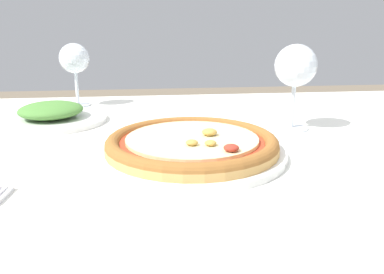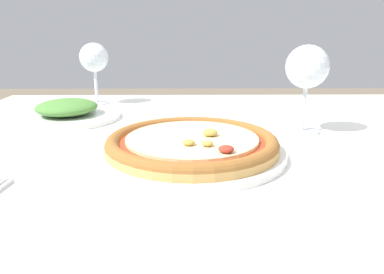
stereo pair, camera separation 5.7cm
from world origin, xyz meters
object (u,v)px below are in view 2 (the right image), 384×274
object	(u,v)px
dining_table	(284,191)
wine_glass_far_right	(307,69)
side_plate	(67,112)
pizza_plate	(192,145)
wine_glass_far_left	(94,59)

from	to	relation	value
dining_table	wine_glass_far_right	bearing A→B (deg)	61.42
dining_table	side_plate	world-z (taller)	side_plate
wine_glass_far_right	pizza_plate	bearing A→B (deg)	-147.55
pizza_plate	wine_glass_far_right	xyz separation A→B (m)	(0.21, 0.13, 0.10)
dining_table	side_plate	size ratio (longest dim) A/B	6.03
pizza_plate	wine_glass_far_left	size ratio (longest dim) A/B	1.87
dining_table	wine_glass_far_left	world-z (taller)	wine_glass_far_left
dining_table	pizza_plate	size ratio (longest dim) A/B	4.67
pizza_plate	wine_glass_far_left	distance (m)	0.49
pizza_plate	side_plate	bearing A→B (deg)	137.79
wine_glass_far_right	side_plate	size ratio (longest dim) A/B	0.72
wine_glass_far_right	side_plate	bearing A→B (deg)	167.21
dining_table	side_plate	distance (m)	0.48
wine_glass_far_left	side_plate	distance (m)	0.20
dining_table	wine_glass_far_left	bearing A→B (deg)	137.15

